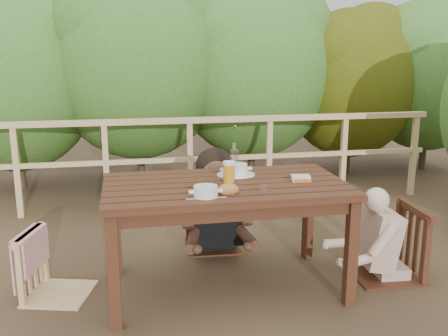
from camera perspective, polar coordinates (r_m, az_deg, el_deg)
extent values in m
plane|color=brown|center=(3.85, 0.15, -13.34)|extent=(60.00, 60.00, 0.00)
cube|color=#381C10|center=(3.69, 0.15, -7.86)|extent=(1.70, 0.96, 0.79)
cube|color=tan|center=(3.75, -18.51, -7.33)|extent=(0.54, 0.54, 0.89)
cube|color=#381C10|center=(4.41, -1.33, -3.31)|extent=(0.48, 0.48, 0.93)
cube|color=#381C10|center=(4.05, 18.04, -4.73)|extent=(0.54, 0.54, 1.03)
cube|color=tan|center=(5.55, -3.86, 0.54)|extent=(5.60, 0.10, 1.01)
cylinder|color=white|center=(3.23, -2.08, -2.79)|extent=(0.26, 0.26, 0.09)
cylinder|color=white|center=(3.80, 1.36, -0.25)|extent=(0.29, 0.29, 0.10)
ellipsoid|color=#AE7A3E|center=(3.30, 0.48, -2.46)|extent=(0.14, 0.11, 0.08)
cylinder|color=#CD6B0B|center=(3.58, 0.56, -0.55)|extent=(0.09, 0.09, 0.16)
cylinder|color=silver|center=(3.70, 1.16, 0.78)|extent=(0.07, 0.07, 0.27)
cylinder|color=silver|center=(3.32, 4.59, -2.51)|extent=(0.06, 0.06, 0.07)
cube|color=white|center=(3.65, 8.67, -1.27)|extent=(0.14, 0.11, 0.06)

